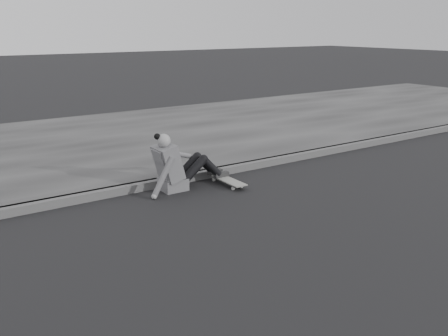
% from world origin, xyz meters
% --- Properties ---
extents(ground, '(80.00, 80.00, 0.00)m').
position_xyz_m(ground, '(0.00, 0.00, 0.00)').
color(ground, black).
rests_on(ground, ground).
extents(curb, '(24.00, 0.16, 0.12)m').
position_xyz_m(curb, '(0.00, 2.58, 0.06)').
color(curb, '#494949').
rests_on(curb, ground).
extents(sidewalk, '(24.00, 6.00, 0.12)m').
position_xyz_m(sidewalk, '(0.00, 5.60, 0.06)').
color(sidewalk, '#353535').
rests_on(sidewalk, ground).
extents(skateboard, '(0.20, 0.78, 0.09)m').
position_xyz_m(skateboard, '(-1.22, 2.08, 0.07)').
color(skateboard, '#A5A6A0').
rests_on(skateboard, ground).
extents(seated_woman, '(1.38, 0.46, 0.88)m').
position_xyz_m(seated_woman, '(-1.95, 2.32, 0.36)').
color(seated_woman, '#575659').
rests_on(seated_woman, ground).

